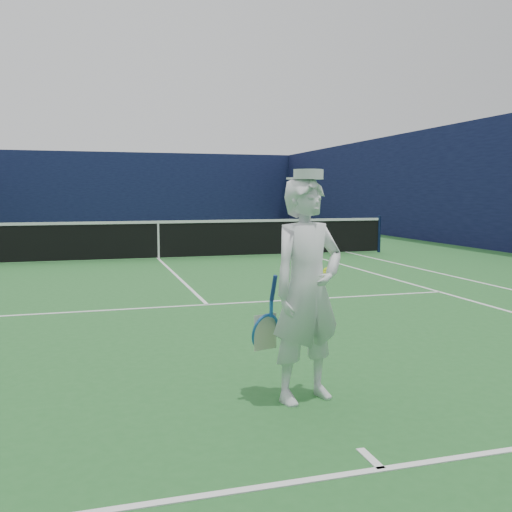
{
  "coord_description": "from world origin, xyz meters",
  "views": [
    {
      "loc": [
        -1.7,
        -14.91,
        1.71
      ],
      "look_at": [
        -0.01,
        -9.1,
        1.05
      ],
      "focal_mm": 40.0,
      "sensor_mm": 36.0,
      "label": 1
    }
  ],
  "objects": [
    {
      "name": "court_markings",
      "position": [
        0.0,
        0.0,
        0.0
      ],
      "size": [
        11.03,
        23.83,
        0.01
      ],
      "color": "white",
      "rests_on": "ground"
    },
    {
      "name": "windscreen_fence",
      "position": [
        0.0,
        0.0,
        2.0
      ],
      "size": [
        20.12,
        36.12,
        4.0
      ],
      "color": "#0E1335",
      "rests_on": "ground"
    },
    {
      "name": "tennis_net",
      "position": [
        0.0,
        0.0,
        0.55
      ],
      "size": [
        12.88,
        0.09,
        1.07
      ],
      "color": "#141E4C",
      "rests_on": "ground"
    },
    {
      "name": "tennis_player",
      "position": [
        -0.01,
        -10.6,
        0.93
      ],
      "size": [
        0.86,
        0.61,
        1.91
      ],
      "rotation": [
        0.0,
        0.0,
        0.28
      ],
      "color": "white",
      "rests_on": "ground"
    },
    {
      "name": "ground",
      "position": [
        0.0,
        0.0,
        0.0
      ],
      "size": [
        80.0,
        80.0,
        0.0
      ],
      "primitive_type": "plane",
      "color": "#256229",
      "rests_on": "ground"
    }
  ]
}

